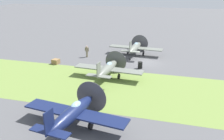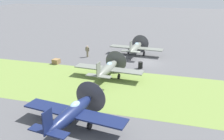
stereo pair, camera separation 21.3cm
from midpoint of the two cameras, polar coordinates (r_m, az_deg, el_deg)
The scene contains 8 objects.
ground_plane at distance 35.57m, azimuth 7.65°, elevation 1.85°, with size 160.00×160.00×0.00m, color #515154.
grass_verge at distance 26.41m, azimuth 4.23°, elevation -4.48°, with size 120.00×11.00×0.01m, color olive.
airplane_lead at distance 38.42m, azimuth 5.66°, elevation 5.20°, with size 8.34×6.59×2.97m.
airplane_wingman at distance 28.83m, azimuth -0.72°, elevation 0.34°, with size 8.33×6.58×2.97m.
airplane_trail at distance 19.54m, azimuth -8.79°, elevation -9.63°, with size 8.76×6.95×3.10m.
ground_crew_chief at distance 37.60m, azimuth -5.52°, elevation 4.36°, with size 0.63×0.38×1.73m.
fuel_drum at distance 32.72m, azimuth 6.74°, elevation 1.12°, with size 0.60×0.60×0.90m, color black.
supply_crate at distance 35.32m, azimuth -12.54°, elevation 1.96°, with size 0.90×0.90×0.64m, color olive.
Camera 2 is at (4.99, -33.51, 10.79)m, focal length 39.78 mm.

